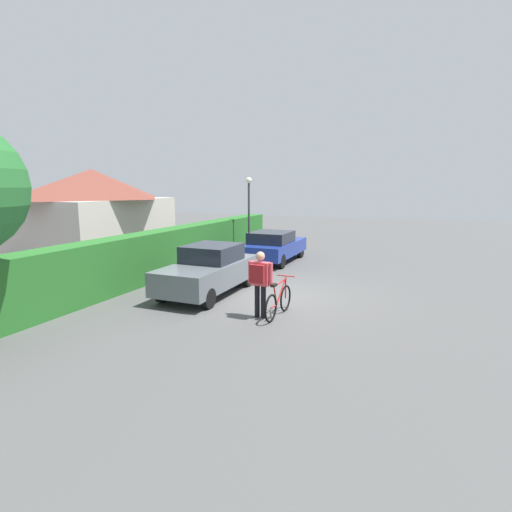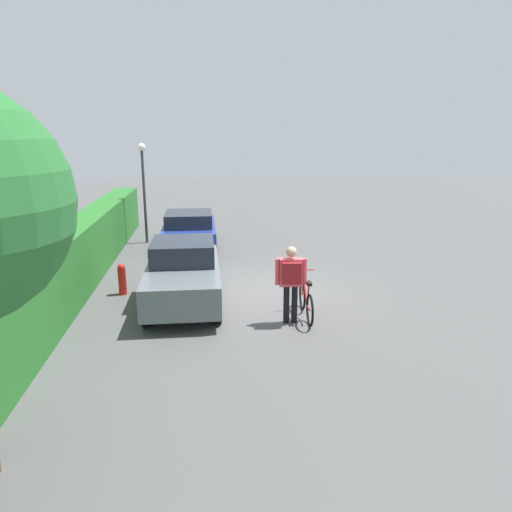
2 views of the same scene
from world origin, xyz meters
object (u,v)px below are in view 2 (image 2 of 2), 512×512
Objects in this scene: parked_car_near at (183,273)px; fire_hydrant at (122,279)px; person_rider at (291,277)px; street_lamp at (143,178)px; bicycle at (306,301)px; parked_car_far at (189,229)px.

parked_car_near is 1.81m from fire_hydrant.
parked_car_near reaches higher than fire_hydrant.
parked_car_near is at bearing -116.33° from fire_hydrant.
street_lamp is (8.35, 3.98, 1.38)m from person_rider.
parked_car_near is at bearing -166.40° from street_lamp.
person_rider is (-0.29, 0.40, 0.65)m from bicycle.
parked_car_far is (5.71, -0.00, -0.05)m from parked_car_near.
street_lamp reaches higher than parked_car_far.
parked_car_far is 5.18m from fire_hydrant.
parked_car_near is at bearing 180.00° from parked_car_far.
parked_car_far is 7.50m from bicycle.
street_lamp reaches higher than fire_hydrant.
bicycle is 0.46× the size of street_lamp.
parked_car_far is 4.88× the size of fire_hydrant.
parked_car_near is 2.30× the size of person_rider.
parked_car_near is at bearing 65.11° from bicycle.
bicycle reaches higher than fire_hydrant.
fire_hydrant is (-6.00, -0.05, -2.01)m from street_lamp.
parked_car_near is 7.18m from street_lamp.
parked_car_near is 1.07× the size of street_lamp.
street_lamp is 4.53× the size of fire_hydrant.
parked_car_far is 2.61m from street_lamp.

